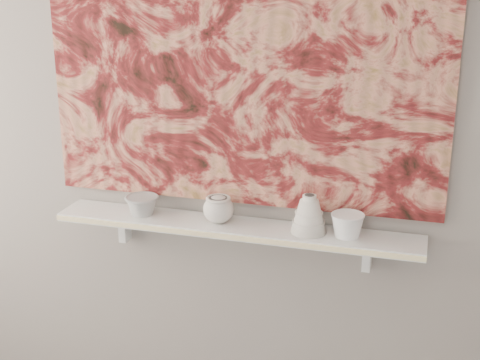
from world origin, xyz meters
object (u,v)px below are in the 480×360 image
at_px(bowl_grey, 142,205).
at_px(bowl_white, 347,225).
at_px(shelf, 235,228).
at_px(cup_cream, 218,209).
at_px(bell_vessel, 309,214).
at_px(painting, 241,58).

bearing_deg(bowl_grey, bowl_white, 0.00).
xyz_separation_m(shelf, cup_cream, (-0.06, 0.00, 0.07)).
bearing_deg(shelf, bell_vessel, 0.00).
bearing_deg(bell_vessel, shelf, 180.00).
relative_size(shelf, cup_cream, 12.06).
relative_size(bowl_grey, cup_cream, 1.15).
relative_size(bowl_grey, bell_vessel, 0.93).
bearing_deg(bowl_white, bell_vessel, 180.00).
height_order(painting, bowl_white, painting).
bearing_deg(cup_cream, bowl_white, 0.00).
xyz_separation_m(painting, bowl_grey, (-0.38, -0.08, -0.57)).
bearing_deg(bell_vessel, painting, 163.92).
xyz_separation_m(cup_cream, bowl_white, (0.48, 0.00, -0.01)).
distance_m(bell_vessel, bowl_white, 0.14).
bearing_deg(cup_cream, bowl_grey, 180.00).
bearing_deg(bowl_grey, painting, 12.04).
xyz_separation_m(bowl_grey, bowl_white, (0.80, 0.00, 0.01)).
height_order(shelf, bowl_white, bowl_white).
xyz_separation_m(bowl_grey, cup_cream, (0.31, 0.00, 0.01)).
height_order(bowl_grey, cup_cream, cup_cream).
distance_m(shelf, bell_vessel, 0.29).
xyz_separation_m(shelf, bell_vessel, (0.28, 0.00, 0.09)).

